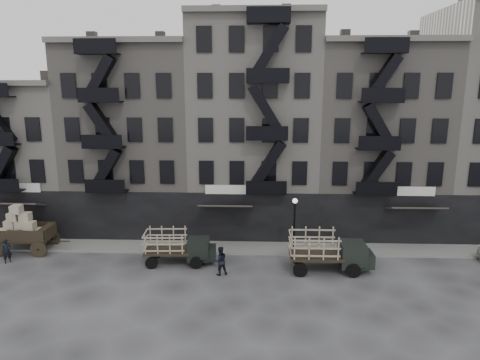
{
  "coord_description": "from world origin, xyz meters",
  "views": [
    {
      "loc": [
        0.24,
        -26.5,
        12.17
      ],
      "look_at": [
        -0.93,
        4.0,
        5.25
      ],
      "focal_mm": 32.0,
      "sensor_mm": 36.0,
      "label": 1
    }
  ],
  "objects_px": {
    "wagon": "(21,225)",
    "pedestrian_west": "(7,251)",
    "stake_truck_east": "(328,248)",
    "stake_truck_west": "(178,244)",
    "pedestrian_mid": "(220,261)"
  },
  "relations": [
    {
      "from": "wagon",
      "to": "pedestrian_mid",
      "type": "xyz_separation_m",
      "value": [
        14.86,
        -3.39,
        -1.09
      ]
    },
    {
      "from": "stake_truck_east",
      "to": "pedestrian_west",
      "type": "bearing_deg",
      "value": 178.8
    },
    {
      "from": "wagon",
      "to": "stake_truck_west",
      "type": "distance_m",
      "value": 11.94
    },
    {
      "from": "pedestrian_west",
      "to": "pedestrian_mid",
      "type": "relative_size",
      "value": 0.88
    },
    {
      "from": "pedestrian_west",
      "to": "pedestrian_mid",
      "type": "distance_m",
      "value": 14.96
    },
    {
      "from": "stake_truck_west",
      "to": "pedestrian_mid",
      "type": "xyz_separation_m",
      "value": [
        3.05,
        -1.7,
        -0.41
      ]
    },
    {
      "from": "wagon",
      "to": "pedestrian_mid",
      "type": "relative_size",
      "value": 2.22
    },
    {
      "from": "pedestrian_west",
      "to": "stake_truck_east",
      "type": "bearing_deg",
      "value": -39.67
    },
    {
      "from": "stake_truck_west",
      "to": "pedestrian_west",
      "type": "xyz_separation_m",
      "value": [
        -11.85,
        -0.36,
        -0.52
      ]
    },
    {
      "from": "wagon",
      "to": "pedestrian_west",
      "type": "relative_size",
      "value": 2.51
    },
    {
      "from": "wagon",
      "to": "pedestrian_mid",
      "type": "bearing_deg",
      "value": -13.81
    },
    {
      "from": "stake_truck_east",
      "to": "stake_truck_west",
      "type": "bearing_deg",
      "value": 175.45
    },
    {
      "from": "wagon",
      "to": "stake_truck_east",
      "type": "height_order",
      "value": "wagon"
    },
    {
      "from": "stake_truck_east",
      "to": "pedestrian_mid",
      "type": "distance_m",
      "value": 7.15
    },
    {
      "from": "stake_truck_east",
      "to": "pedestrian_west",
      "type": "distance_m",
      "value": 21.98
    }
  ]
}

